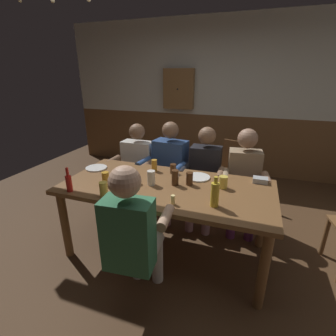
{
  "coord_description": "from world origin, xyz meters",
  "views": [
    {
      "loc": [
        0.73,
        -2.19,
        1.77
      ],
      "look_at": [
        0.0,
        -0.1,
        0.92
      ],
      "focal_mm": 26.49,
      "sensor_mm": 36.0,
      "label": 1
    }
  ],
  "objects": [
    {
      "name": "ground_plane",
      "position": [
        0.0,
        0.0,
        0.0
      ],
      "size": [
        6.77,
        6.77,
        0.0
      ],
      "primitive_type": "plane",
      "color": "#4C331E"
    },
    {
      "name": "back_wall_upper",
      "position": [
        0.0,
        2.45,
        1.87
      ],
      "size": [
        5.64,
        0.12,
        1.62
      ],
      "primitive_type": "cube",
      "color": "beige"
    },
    {
      "name": "back_wall_wainscot",
      "position": [
        0.0,
        2.45,
        0.53
      ],
      "size": [
        5.64,
        0.12,
        1.06
      ],
      "primitive_type": "cube",
      "color": "brown",
      "rests_on": "ground_plane"
    },
    {
      "name": "dining_table",
      "position": [
        0.0,
        -0.14,
        0.67
      ],
      "size": [
        2.02,
        0.97,
        0.76
      ],
      "color": "brown",
      "rests_on": "ground_plane"
    },
    {
      "name": "person_0",
      "position": [
        -0.68,
        0.56,
        0.65
      ],
      "size": [
        0.56,
        0.53,
        1.18
      ],
      "rotation": [
        0.0,
        0.0,
        3.12
      ],
      "color": "silver",
      "rests_on": "ground_plane"
    },
    {
      "name": "person_1",
      "position": [
        -0.24,
        0.58,
        0.68
      ],
      "size": [
        0.59,
        0.58,
        1.23
      ],
      "rotation": [
        0.0,
        0.0,
        3.0
      ],
      "color": "#2D4C84",
      "rests_on": "ground_plane"
    },
    {
      "name": "person_2",
      "position": [
        0.23,
        0.56,
        0.66
      ],
      "size": [
        0.51,
        0.52,
        1.2
      ],
      "rotation": [
        0.0,
        0.0,
        3.17
      ],
      "color": "black",
      "rests_on": "ground_plane"
    },
    {
      "name": "person_3",
      "position": [
        0.69,
        0.57,
        0.67
      ],
      "size": [
        0.53,
        0.55,
        1.21
      ],
      "rotation": [
        0.0,
        0.0,
        3.26
      ],
      "color": "#997F60",
      "rests_on": "ground_plane"
    },
    {
      "name": "person_4",
      "position": [
        -0.01,
        -0.85,
        0.68
      ],
      "size": [
        0.51,
        0.53,
        1.24
      ],
      "rotation": [
        0.0,
        0.0,
        0.09
      ],
      "color": "#33724C",
      "rests_on": "ground_plane"
    },
    {
      "name": "chair_empty_near_right",
      "position": [
        0.49,
        1.23,
        0.48
      ],
      "size": [
        0.56,
        0.56,
        0.88
      ],
      "rotation": [
        0.0,
        0.0,
        -3.48
      ],
      "color": "brown",
      "rests_on": "ground_plane"
    },
    {
      "name": "table_candle",
      "position": [
        0.17,
        -0.47,
        0.8
      ],
      "size": [
        0.04,
        0.04,
        0.08
      ],
      "primitive_type": "cylinder",
      "color": "#F9E08C",
      "rests_on": "dining_table"
    },
    {
      "name": "condiment_caddy",
      "position": [
        0.85,
        0.23,
        0.79
      ],
      "size": [
        0.14,
        0.1,
        0.05
      ],
      "primitive_type": "cube",
      "color": "#B2B7BC",
      "rests_on": "dining_table"
    },
    {
      "name": "plate_0",
      "position": [
        0.25,
        0.14,
        0.77
      ],
      "size": [
        0.25,
        0.25,
        0.01
      ],
      "primitive_type": "cylinder",
      "color": "white",
      "rests_on": "dining_table"
    },
    {
      "name": "plate_1",
      "position": [
        -0.9,
        0.02,
        0.77
      ],
      "size": [
        0.24,
        0.24,
        0.01
      ],
      "primitive_type": "cylinder",
      "color": "white",
      "rests_on": "dining_table"
    },
    {
      "name": "bottle_0",
      "position": [
        0.5,
        -0.39,
        0.87
      ],
      "size": [
        0.07,
        0.07,
        0.26
      ],
      "color": "gold",
      "rests_on": "dining_table"
    },
    {
      "name": "bottle_1",
      "position": [
        -0.79,
        -0.56,
        0.85
      ],
      "size": [
        0.05,
        0.05,
        0.23
      ],
      "color": "red",
      "rests_on": "dining_table"
    },
    {
      "name": "pint_glass_0",
      "position": [
        0.08,
        -0.11,
        0.84
      ],
      "size": [
        0.07,
        0.07,
        0.15
      ],
      "primitive_type": "cylinder",
      "color": "#4C2D19",
      "rests_on": "dining_table"
    },
    {
      "name": "pint_glass_1",
      "position": [
        -0.56,
        -0.32,
        0.83
      ],
      "size": [
        0.07,
        0.07,
        0.13
      ],
      "primitive_type": "cylinder",
      "color": "gold",
      "rests_on": "dining_table"
    },
    {
      "name": "pint_glass_2",
      "position": [
        0.2,
        -0.06,
        0.83
      ],
      "size": [
        0.07,
        0.07,
        0.13
      ],
      "primitive_type": "cylinder",
      "color": "#4C2D19",
      "rests_on": "dining_table"
    },
    {
      "name": "pint_glass_3",
      "position": [
        -0.04,
        0.17,
        0.82
      ],
      "size": [
        0.07,
        0.07,
        0.1
      ],
      "primitive_type": "cylinder",
      "color": "#4C2D19",
      "rests_on": "dining_table"
    },
    {
      "name": "pint_glass_4",
      "position": [
        -0.14,
        -0.18,
        0.83
      ],
      "size": [
        0.08,
        0.08,
        0.14
      ],
      "primitive_type": "cylinder",
      "color": "white",
      "rests_on": "dining_table"
    },
    {
      "name": "pint_glass_5",
      "position": [
        -0.43,
        -0.55,
        0.83
      ],
      "size": [
        0.07,
        0.07,
        0.14
      ],
      "primitive_type": "cylinder",
      "color": "#E5C64C",
      "rests_on": "dining_table"
    },
    {
      "name": "pint_glass_6",
      "position": [
        -0.33,
        -0.19,
        0.82
      ],
      "size": [
        0.08,
        0.08,
        0.12
      ],
      "primitive_type": "cylinder",
      "color": "gold",
      "rests_on": "dining_table"
    },
    {
      "name": "pint_glass_7",
      "position": [
        0.52,
        -0.02,
        0.82
      ],
      "size": [
        0.08,
        0.08,
        0.12
      ],
      "primitive_type": "cylinder",
      "color": "#E5C64C",
      "rests_on": "dining_table"
    },
    {
      "name": "pint_glass_8",
      "position": [
        -0.25,
        0.17,
        0.83
      ],
      "size": [
        0.06,
        0.06,
        0.13
      ],
      "primitive_type": "cylinder",
      "color": "gold",
      "rests_on": "dining_table"
    },
    {
      "name": "wall_dart_cabinet",
      "position": [
        -0.64,
        2.32,
        1.51
      ],
      "size": [
        0.56,
        0.15,
        0.7
      ],
      "color": "brown"
    }
  ]
}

